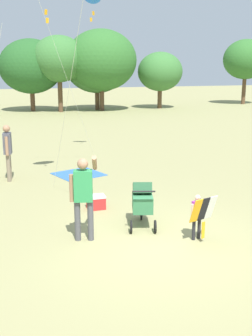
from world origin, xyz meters
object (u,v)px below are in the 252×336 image
(stroller, at_px, (142,200))
(person_red_shirt, at_px, (8,148))
(cooler_box, at_px, (96,202))
(picnic_blanket, at_px, (79,174))
(child_with_butterfly_kite, at_px, (199,213))
(person_adult_flyer, at_px, (83,192))

(stroller, relative_size, person_red_shirt, 0.64)
(person_red_shirt, xyz_separation_m, cooler_box, (1.97, -3.44, -0.86))
(picnic_blanket, bearing_deg, child_with_butterfly_kite, -77.62)
(child_with_butterfly_kite, relative_size, person_red_shirt, 0.55)
(person_adult_flyer, relative_size, cooler_box, 4.04)
(person_adult_flyer, height_order, picnic_blanket, person_adult_flyer)
(person_adult_flyer, bearing_deg, child_with_butterfly_kite, -17.37)
(child_with_butterfly_kite, bearing_deg, stroller, 127.97)
(cooler_box, bearing_deg, picnic_blanket, 86.02)
(picnic_blanket, bearing_deg, stroller, -84.43)
(stroller, bearing_deg, picnic_blanket, 95.57)
(child_with_butterfly_kite, xyz_separation_m, person_red_shirt, (-3.53, 5.95, 0.44))
(person_adult_flyer, relative_size, picnic_blanket, 1.28)
(person_adult_flyer, relative_size, stroller, 1.62)
(stroller, distance_m, picnic_blanket, 4.99)
(child_with_butterfly_kite, relative_size, person_adult_flyer, 0.54)
(stroller, bearing_deg, cooler_box, 116.75)
(child_with_butterfly_kite, distance_m, person_adult_flyer, 2.39)
(child_with_butterfly_kite, distance_m, person_red_shirt, 6.93)
(child_with_butterfly_kite, bearing_deg, person_red_shirt, 120.72)
(picnic_blanket, relative_size, cooler_box, 3.16)
(picnic_blanket, distance_m, cooler_box, 3.51)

